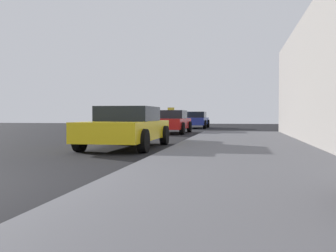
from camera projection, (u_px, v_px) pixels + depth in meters
sidewalk at (253, 196)px, 4.32m from camera, size 4.00×32.00×0.15m
car_yellow at (127, 127)px, 11.62m from camera, size 2.02×4.47×1.27m
car_red at (170, 122)px, 20.95m from camera, size 1.99×4.41×1.43m
car_blue at (195, 120)px, 29.27m from camera, size 2.04×4.47×1.27m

